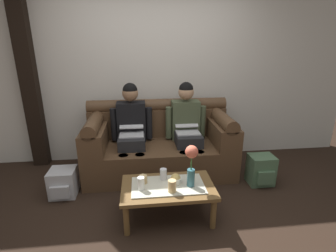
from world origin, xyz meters
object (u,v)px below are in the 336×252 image
person_right (187,124)px  coffee_table (168,190)px  flower_vase (191,161)px  cup_far_center (163,174)px  person_left (131,126)px  snack_bowl (176,179)px  couch (160,145)px  cup_near_left (143,179)px  backpack_left (63,183)px  backpack_right (261,170)px  cup_near_right (141,183)px  cup_far_left (172,186)px

person_right → coffee_table: size_ratio=1.32×
flower_vase → cup_far_center: (-0.26, 0.16, -0.21)m
person_left → person_right: same height
person_left → coffee_table: bearing=-69.9°
coffee_table → snack_bowl: size_ratio=7.48×
couch → person_right: 0.47m
flower_vase → cup_near_left: size_ratio=5.11×
backpack_left → backpack_right: (2.41, -0.02, 0.03)m
snack_bowl → cup_near_right: cup_near_right is taller
couch → cup_far_left: (0.03, -1.14, 0.05)m
coffee_table → cup_near_right: (-0.27, -0.05, 0.12)m
cup_near_right → backpack_right: bearing=20.0°
snack_bowl → cup_near_left: bearing=172.8°
person_right → person_left: bearing=-180.0°
backpack_left → backpack_right: backpack_right is taller
backpack_left → person_right: bearing=18.0°
flower_vase → person_right: bearing=81.9°
cup_far_left → backpack_right: 1.39m
person_left → cup_near_left: bearing=-82.4°
backpack_left → cup_far_center: bearing=-19.2°
backpack_right → backpack_left: bearing=179.6°
person_right → cup_far_center: size_ratio=10.68×
coffee_table → cup_far_center: 0.17m
cup_far_center → cup_far_left: cup_far_left is taller
person_right → flower_vase: 1.07m
couch → flower_vase: bearing=-78.2°
cup_near_right → backpack_left: size_ratio=0.40×
person_left → backpack_right: 1.76m
cup_near_left → cup_near_right: bearing=-100.2°
cup_far_left → backpack_left: 1.38m
coffee_table → backpack_left: coffee_table is taller
cup_near_right → backpack_left: (-0.91, 0.57, -0.27)m
couch → cup_near_left: size_ratio=23.33×
person_left → cup_near_right: bearing=-84.3°
person_left → cup_near_right: 1.10m
snack_bowl → cup_far_center: (-0.11, 0.09, 0.02)m
coffee_table → cup_far_center: bearing=106.1°
backpack_right → cup_near_left: bearing=-163.8°
cup_near_right → backpack_right: size_ratio=0.34×
couch → cup_far_left: 1.14m
cup_near_right → cup_far_left: bearing=-14.0°
flower_vase → cup_near_right: bearing=-178.7°
coffee_table → cup_far_left: cup_far_left is taller
cup_near_left → cup_near_right: (-0.02, -0.12, 0.02)m
person_left → cup_far_center: size_ratio=10.68×
cup_far_left → cup_far_center: bearing=103.9°
person_right → flower_vase: person_right is taller
cup_near_right → backpack_right: cup_near_right is taller
coffee_table → cup_near_left: size_ratio=11.02×
cup_far_left → backpack_right: cup_far_left is taller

